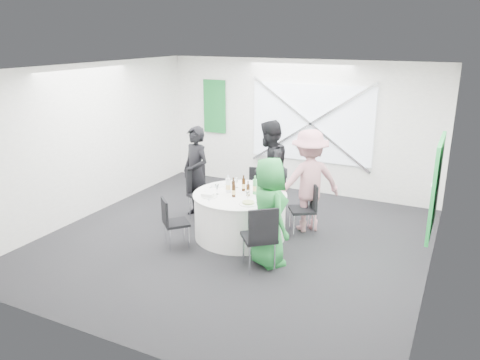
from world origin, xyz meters
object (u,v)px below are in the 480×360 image
at_px(person_man_back, 269,170).
at_px(green_water_bottle, 255,187).
at_px(chair_front_right, 261,233).
at_px(banquet_table, 240,215).
at_px(person_man_back_left, 196,172).
at_px(chair_back_right, 307,205).
at_px(chair_front_left, 172,219).
at_px(person_woman_pink, 309,181).
at_px(clear_water_bottle, 228,186).
at_px(chair_back_left, 200,189).
at_px(person_woman_green, 269,212).
at_px(chair_back, 257,187).

distance_m(person_man_back, green_water_bottle, 0.96).
distance_m(chair_front_right, green_water_bottle, 1.25).
relative_size(banquet_table, person_man_back_left, 0.91).
distance_m(chair_back_right, chair_front_left, 2.29).
relative_size(person_man_back, person_woman_pink, 1.02).
bearing_deg(green_water_bottle, person_man_back_left, 164.97).
height_order(person_man_back_left, clear_water_bottle, person_man_back_left).
height_order(chair_back_left, chair_front_left, chair_back_left).
bearing_deg(person_woman_green, chair_back_right, -56.48).
xyz_separation_m(person_man_back, clear_water_bottle, (-0.28, -1.07, -0.03)).
bearing_deg(chair_back, person_man_back_left, -153.35).
xyz_separation_m(banquet_table, person_man_back, (0.07, 1.05, 0.53)).
xyz_separation_m(chair_back_right, clear_water_bottle, (-1.18, -0.63, 0.36)).
relative_size(banquet_table, person_man_back, 0.86).
relative_size(chair_back_left, clear_water_bottle, 3.20).
bearing_deg(banquet_table, green_water_bottle, 24.74).
distance_m(banquet_table, chair_front_left, 1.17).
height_order(chair_front_left, person_woman_pink, person_woman_pink).
xyz_separation_m(chair_back, person_woman_pink, (1.13, -0.38, 0.39)).
relative_size(chair_back_left, person_man_back_left, 0.57).
xyz_separation_m(person_man_back_left, person_woman_pink, (2.06, 0.32, 0.03)).
bearing_deg(person_man_back, banquet_table, 0.00).
xyz_separation_m(chair_back, clear_water_bottle, (-0.00, -1.18, 0.38)).
bearing_deg(clear_water_bottle, chair_front_left, -124.44).
height_order(chair_back_right, person_man_back_left, person_man_back_left).
relative_size(banquet_table, chair_back, 1.82).
relative_size(banquet_table, person_woman_pink, 0.88).
bearing_deg(green_water_bottle, chair_front_right, -61.61).
height_order(person_man_back_left, person_woman_green, person_man_back_left).
height_order(chair_back_right, person_woman_green, person_woman_green).
distance_m(banquet_table, green_water_bottle, 0.56).
relative_size(chair_back_left, person_man_back, 0.53).
xyz_separation_m(person_man_back, person_woman_green, (0.74, -1.74, -0.09)).
height_order(person_woman_pink, green_water_bottle, person_woman_pink).
xyz_separation_m(chair_back_left, person_woman_pink, (1.94, 0.38, 0.32)).
bearing_deg(clear_water_bottle, chair_back_right, 28.14).
bearing_deg(person_woman_green, person_woman_pink, -53.92).
bearing_deg(person_man_back, person_woman_green, 26.77).
bearing_deg(chair_back, person_woman_pink, -28.56).
height_order(chair_back_left, chair_front_right, chair_front_right).
xyz_separation_m(chair_back, chair_front_left, (-0.58, -2.02, -0.02)).
xyz_separation_m(green_water_bottle, clear_water_bottle, (-0.44, -0.12, -0.00)).
bearing_deg(person_woman_green, chair_back, -20.73).
distance_m(banquet_table, clear_water_bottle, 0.54).
relative_size(chair_back_left, person_woman_green, 0.59).
bearing_deg(chair_back_right, green_water_bottle, -87.93).
distance_m(chair_front_left, person_woman_pink, 2.41).
bearing_deg(person_woman_pink, chair_back_right, 64.13).
bearing_deg(person_man_back, chair_back_left, -55.59).
bearing_deg(chair_back_right, person_man_back_left, -118.40).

